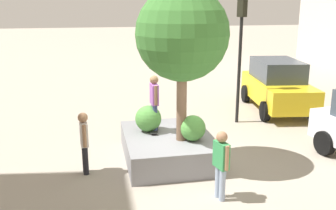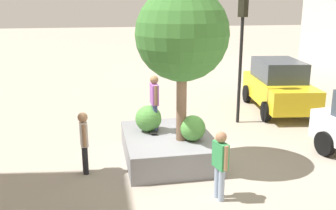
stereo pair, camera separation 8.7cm
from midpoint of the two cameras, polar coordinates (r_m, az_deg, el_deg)
ground_plane at (r=10.96m, az=1.54°, el=-8.91°), size 120.00×120.00×0.00m
planter_ledge at (r=11.21m, az=-0.22°, el=-6.28°), size 3.15×2.49×0.74m
plaza_tree at (r=10.08m, az=1.89°, el=10.45°), size 2.48×2.48×4.16m
boxwood_shrub at (r=11.30m, az=-3.19°, el=-2.04°), size 0.78×0.78×0.78m
hedge_clump at (r=10.57m, az=3.50°, el=-3.46°), size 0.71×0.71×0.71m
skateboard at (r=11.35m, az=-2.25°, el=-3.70°), size 0.83×0.37×0.07m
skateboarder at (r=11.08m, az=-2.30°, el=0.97°), size 0.55×0.25×1.63m
taxi_cab at (r=16.69m, az=15.90°, el=2.89°), size 4.77×2.63×2.12m
traffic_light_median at (r=14.25m, az=10.70°, el=10.04°), size 0.36×0.37×4.80m
bystander_watching at (r=8.88m, az=7.66°, el=-8.26°), size 0.55×0.28×1.67m
passerby_with_bag at (r=10.34m, az=-12.70°, el=-4.96°), size 0.57×0.26×1.70m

